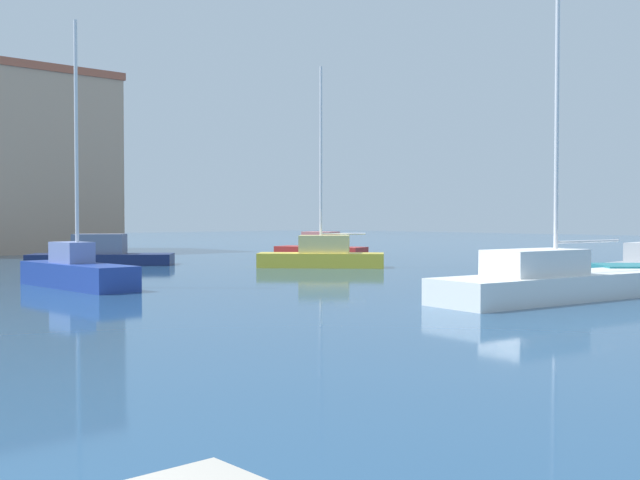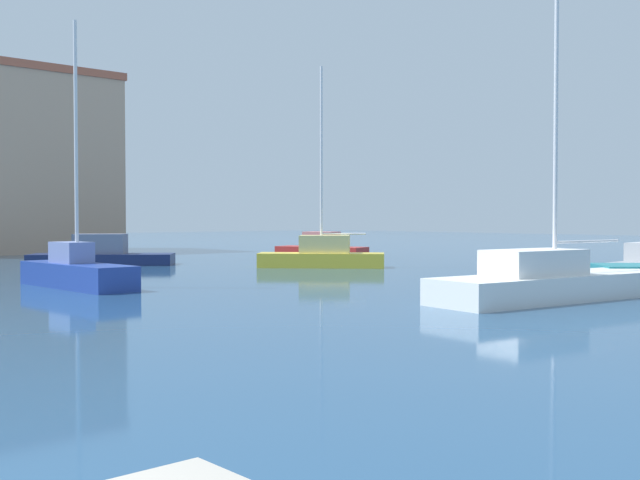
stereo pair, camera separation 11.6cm
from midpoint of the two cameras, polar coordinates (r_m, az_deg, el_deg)
The scene contains 7 objects.
water at distance 29.00m, azimuth -10.10°, elevation -2.94°, with size 160.00×160.00×0.00m, color navy.
sailboat_red_far_right at distance 43.92m, azimuth -0.03°, elevation -0.62°, with size 3.35×5.52×6.89m.
motorboat_navy_center_channel at distance 39.07m, azimuth -16.03°, elevation -1.05°, with size 6.61×5.82×1.52m.
sailboat_yellow_far_left at distance 35.72m, azimuth 0.05°, elevation -1.07°, with size 5.18×5.33×9.31m.
sailboat_white_behind_lamppost at distance 22.60m, azimuth 16.66°, elevation -2.93°, with size 8.39×3.21×9.00m.
sailboat_blue_near_pier at distance 26.73m, azimuth -17.72°, elevation -2.17°, with size 1.70×5.60×8.81m.
warehouse_block at distance 55.10m, azimuth -22.69°, elevation 5.42°, with size 13.64×8.78×12.06m.
Camera 1 is at (-0.37, -4.47, 2.33)m, focal length 43.13 mm.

